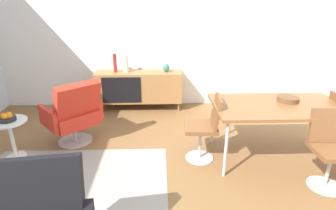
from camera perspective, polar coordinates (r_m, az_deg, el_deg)
The scene contains 14 objects.
ground_plane at distance 3.09m, azimuth 1.03°, elevation -16.48°, with size 8.32×8.32×0.00m, color brown.
wall_back at distance 5.07m, azimuth -0.39°, elevation 15.55°, with size 6.80×0.12×2.80m, color white.
sideboard at distance 4.98m, azimuth -6.35°, elevation 4.03°, with size 1.60×0.45×0.72m.
vase_cobalt at distance 4.89m, azimuth -9.18°, elevation 8.86°, with size 0.10×0.10×0.31m.
vase_sculptural_dark at distance 4.92m, azimuth -11.49°, elevation 8.95°, with size 0.06×0.06×0.34m.
vase_ceramic_small at distance 4.87m, azimuth -0.37°, elevation 8.11°, with size 0.12×0.12×0.15m.
dining_table at distance 3.49m, azimuth 22.95°, elevation -0.54°, with size 1.60×0.90×0.74m.
wooden_bowl_on_table at distance 3.63m, azimuth 24.66°, elevation 1.19°, with size 0.26×0.26×0.06m, color brown.
dining_chair_near_window at distance 3.31m, azimuth 8.24°, elevation -4.47°, with size 0.45×0.43×0.86m.
dining_chair_front_right at distance 3.31m, azimuth 31.86°, elevation -7.67°, with size 0.41×0.43×0.86m.
lounge_chair_red at distance 3.89m, azimuth -19.84°, elevation -1.64°, with size 0.91×0.91×0.95m.
side_table_round at distance 3.92m, azimuth -30.98°, elevation -5.62°, with size 0.44×0.44×0.52m.
fruit_bowl at distance 3.83m, azimuth -31.65°, elevation -2.37°, with size 0.20×0.20×0.11m.
area_rug at distance 3.17m, azimuth -21.40°, elevation -16.99°, with size 2.20×1.70×0.01m, color gray.
Camera 1 is at (-0.14, -2.45, 1.88)m, focal length 27.96 mm.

